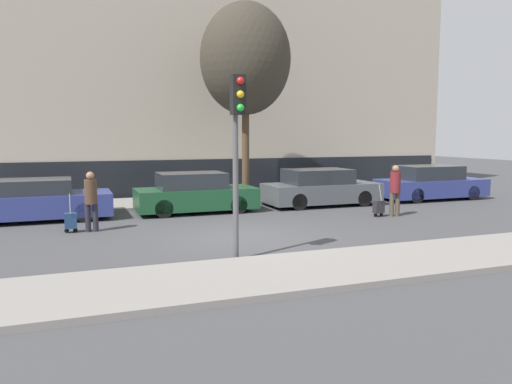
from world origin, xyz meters
TOP-DOWN VIEW (x-y plane):
  - ground_plane at (0.00, 0.00)m, footprint 80.00×80.00m
  - sidewalk_near at (0.00, -3.75)m, footprint 28.00×2.50m
  - sidewalk_far at (0.00, 7.00)m, footprint 28.00×3.00m
  - building_facade at (0.00, 10.71)m, footprint 28.00×3.07m
  - parked_car_0 at (-5.24, 4.66)m, footprint 4.51×1.88m
  - parked_car_1 at (-0.16, 4.52)m, footprint 4.08×1.76m
  - parked_car_2 at (4.70, 4.53)m, footprint 4.33×1.84m
  - parked_car_3 at (9.84, 4.54)m, footprint 4.51×1.87m
  - pedestrian_left at (-3.66, 2.16)m, footprint 0.35×0.34m
  - trolley_left at (-4.21, 2.20)m, footprint 0.34×0.29m
  - pedestrian_right at (5.78, 1.40)m, footprint 0.35×0.34m
  - trolley_right at (5.24, 1.51)m, footprint 0.34×0.29m
  - traffic_light at (-0.93, -2.36)m, footprint 0.28×0.47m
  - parked_bicycle at (-0.13, 6.83)m, footprint 1.77×0.06m
  - bare_tree_near_crossing at (2.26, 6.12)m, footprint 3.45×3.45m

SIDE VIEW (x-z plane):
  - ground_plane at x=0.00m, z-range 0.00..0.00m
  - sidewalk_near at x=0.00m, z-range 0.00..0.12m
  - sidewalk_far at x=0.00m, z-range 0.00..0.12m
  - trolley_right at x=5.24m, z-range -0.21..0.86m
  - trolley_left at x=-4.21m, z-range -0.21..0.87m
  - parked_bicycle at x=-0.13m, z-range 0.01..0.97m
  - parked_car_0 at x=-5.24m, z-range -0.03..1.27m
  - parked_car_1 at x=-0.16m, z-range -0.04..1.34m
  - parked_car_2 at x=4.70m, z-range -0.04..1.34m
  - parked_car_3 at x=9.84m, z-range -0.04..1.36m
  - pedestrian_left at x=-3.66m, z-range 0.11..1.77m
  - pedestrian_right at x=5.78m, z-range 0.11..1.79m
  - traffic_light at x=-0.93m, z-range 0.82..4.69m
  - bare_tree_near_crossing at x=2.26m, z-range 1.75..9.29m
  - building_facade at x=0.00m, z-range -0.01..11.42m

